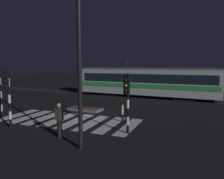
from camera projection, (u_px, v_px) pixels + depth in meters
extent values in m
plane|color=black|center=(83.00, 115.00, 16.09)|extent=(120.00, 120.00, 0.00)
cube|color=#59595E|center=(133.00, 97.00, 24.74)|extent=(80.00, 0.12, 0.03)
cube|color=#59595E|center=(137.00, 96.00, 26.02)|extent=(80.00, 0.12, 0.03)
cube|color=silver|center=(17.00, 115.00, 16.00)|extent=(1.04, 3.86, 0.02)
cube|color=silver|center=(31.00, 116.00, 15.57)|extent=(1.04, 3.86, 0.02)
cube|color=silver|center=(45.00, 118.00, 15.14)|extent=(1.04, 3.86, 0.02)
cube|color=silver|center=(60.00, 119.00, 14.71)|extent=(1.04, 3.86, 0.02)
cube|color=silver|center=(76.00, 121.00, 14.29)|extent=(1.04, 3.86, 0.02)
cube|color=silver|center=(92.00, 123.00, 13.86)|extent=(1.04, 3.86, 0.02)
cube|color=silver|center=(110.00, 125.00, 13.43)|extent=(1.04, 3.86, 0.02)
cube|color=silver|center=(129.00, 127.00, 13.00)|extent=(1.04, 3.86, 0.02)
cube|color=slate|center=(85.00, 109.00, 17.66)|extent=(2.66, 1.20, 0.16)
cube|color=#4C382D|center=(85.00, 108.00, 17.65)|extent=(2.39, 1.08, 0.02)
cylinder|color=black|center=(2.00, 114.00, 15.17)|extent=(0.14, 0.14, 0.45)
cylinder|color=white|center=(2.00, 108.00, 15.12)|extent=(0.14, 0.14, 0.45)
cylinder|color=black|center=(1.00, 101.00, 15.07)|extent=(0.14, 0.14, 0.45)
cylinder|color=white|center=(1.00, 95.00, 15.02)|extent=(0.14, 0.14, 0.45)
cylinder|color=black|center=(0.00, 88.00, 14.97)|extent=(0.14, 0.14, 0.45)
cylinder|color=white|center=(0.00, 81.00, 14.92)|extent=(0.14, 0.14, 0.45)
cylinder|color=black|center=(0.00, 74.00, 14.87)|extent=(0.14, 0.14, 0.45)
cylinder|color=black|center=(11.00, 123.00, 12.83)|extent=(0.14, 0.14, 0.47)
cylinder|color=white|center=(10.00, 115.00, 12.78)|extent=(0.14, 0.14, 0.47)
cylinder|color=black|center=(10.00, 107.00, 12.73)|extent=(0.14, 0.14, 0.47)
cylinder|color=white|center=(9.00, 99.00, 12.68)|extent=(0.14, 0.14, 0.47)
cylinder|color=black|center=(9.00, 91.00, 12.63)|extent=(0.14, 0.14, 0.47)
cylinder|color=white|center=(9.00, 82.00, 12.58)|extent=(0.14, 0.14, 0.47)
cylinder|color=black|center=(8.00, 74.00, 12.52)|extent=(0.14, 0.14, 0.47)
cube|color=black|center=(6.00, 81.00, 12.41)|extent=(0.28, 0.20, 0.90)
sphere|color=black|center=(4.00, 76.00, 12.28)|extent=(0.14, 0.14, 0.14)
sphere|color=black|center=(4.00, 81.00, 12.31)|extent=(0.14, 0.14, 0.14)
sphere|color=black|center=(4.00, 86.00, 12.35)|extent=(0.14, 0.14, 0.14)
cube|color=black|center=(5.00, 72.00, 12.36)|extent=(0.36, 0.24, 0.04)
cylinder|color=black|center=(128.00, 129.00, 11.69)|extent=(0.14, 0.14, 0.45)
cylinder|color=white|center=(128.00, 121.00, 11.64)|extent=(0.14, 0.14, 0.45)
cylinder|color=black|center=(128.00, 112.00, 11.59)|extent=(0.14, 0.14, 0.45)
cylinder|color=white|center=(128.00, 104.00, 11.54)|extent=(0.14, 0.14, 0.45)
cylinder|color=black|center=(128.00, 95.00, 11.49)|extent=(0.14, 0.14, 0.45)
cylinder|color=white|center=(128.00, 87.00, 11.44)|extent=(0.14, 0.14, 0.45)
cylinder|color=black|center=(128.00, 78.00, 11.39)|extent=(0.14, 0.14, 0.45)
cube|color=black|center=(127.00, 85.00, 11.28)|extent=(0.28, 0.20, 0.90)
sphere|color=black|center=(126.00, 80.00, 11.15)|extent=(0.14, 0.14, 0.14)
sphere|color=orange|center=(126.00, 86.00, 11.18)|extent=(0.14, 0.14, 0.14)
sphere|color=black|center=(126.00, 91.00, 11.21)|extent=(0.14, 0.14, 0.14)
cube|color=black|center=(127.00, 76.00, 11.23)|extent=(0.36, 0.24, 0.04)
cylinder|color=black|center=(80.00, 65.00, 9.24)|extent=(0.18, 0.18, 7.11)
cube|color=#B2BCC1|center=(147.00, 82.00, 24.60)|extent=(15.21, 2.50, 2.70)
cube|color=green|center=(143.00, 86.00, 23.51)|extent=(14.91, 0.04, 0.44)
cube|color=green|center=(150.00, 84.00, 25.77)|extent=(14.91, 0.04, 0.44)
cube|color=black|center=(143.00, 78.00, 23.43)|extent=(14.45, 0.03, 0.90)
cube|color=#4C4C51|center=(147.00, 69.00, 24.45)|extent=(14.91, 2.30, 0.20)
cylinder|color=#262628|center=(127.00, 64.00, 25.40)|extent=(0.08, 0.08, 1.00)
cube|color=black|center=(186.00, 98.00, 22.92)|extent=(2.20, 2.00, 0.35)
cube|color=black|center=(112.00, 93.00, 26.63)|extent=(2.20, 2.00, 0.35)
sphere|color=#F9F2CC|center=(224.00, 89.00, 21.25)|extent=(0.24, 0.24, 0.24)
cylinder|color=black|center=(60.00, 129.00, 11.04)|extent=(0.24, 0.24, 0.88)
cube|color=#4C382D|center=(59.00, 114.00, 10.95)|extent=(0.36, 0.22, 0.60)
sphere|color=tan|center=(59.00, 105.00, 10.91)|extent=(0.22, 0.22, 0.22)
cylinder|color=black|center=(122.00, 118.00, 14.02)|extent=(0.12, 0.12, 0.50)
cylinder|color=white|center=(122.00, 110.00, 13.96)|extent=(0.12, 0.12, 0.50)
sphere|color=yellow|center=(123.00, 106.00, 13.93)|extent=(0.12, 0.12, 0.12)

